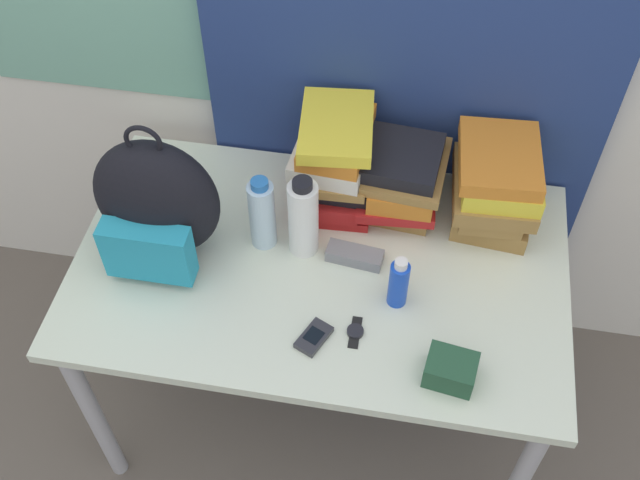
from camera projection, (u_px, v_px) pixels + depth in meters
The scene contains 14 objects.
wall_back at pixel (350, 3), 1.93m from camera, with size 6.00×0.06×2.50m.
curtain_blue at pixel (413, 22), 1.87m from camera, with size 1.11×0.04×2.50m.
desk at pixel (320, 284), 2.06m from camera, with size 1.31×0.80×0.77m.
backpack at pixel (156, 204), 1.89m from camera, with size 0.32×0.24×0.43m.
book_stack_left at pixel (334, 161), 2.04m from camera, with size 0.23×0.29×0.28m.
book_stack_center at pixel (400, 179), 2.05m from camera, with size 0.25×0.29×0.21m.
book_stack_right at pixel (496, 185), 2.01m from camera, with size 0.24×0.29×0.24m.
water_bottle at pixel (262, 214), 1.96m from camera, with size 0.07×0.07×0.23m.
sports_bottle at pixel (303, 218), 1.93m from camera, with size 0.08×0.08×0.25m.
sunscreen_bottle at pixel (399, 283), 1.85m from camera, with size 0.05×0.05×0.16m.
cell_phone at pixel (314, 337), 1.83m from camera, with size 0.09×0.11×0.02m.
sunglasses_case at pixel (355, 256), 1.98m from camera, with size 0.16×0.07×0.04m.
camera_pouch at pixel (451, 370), 1.74m from camera, with size 0.13×0.11×0.07m.
wristwatch at pixel (355, 332), 1.85m from camera, with size 0.04×0.09×0.01m.
Camera 1 is at (0.21, -0.81, 2.34)m, focal length 42.00 mm.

